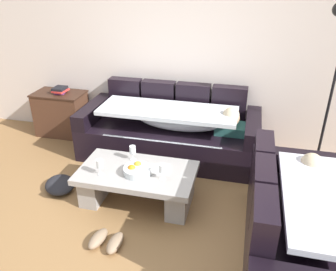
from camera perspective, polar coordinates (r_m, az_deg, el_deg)
ground_plane at (r=3.32m, az=-7.09°, el=-16.50°), size 14.00×14.00×0.00m
back_wall at (r=4.59m, az=1.56°, el=15.11°), size 9.00×0.10×2.70m
couch_along_wall at (r=4.41m, az=0.66°, el=0.66°), size 2.26×0.92×0.88m
couch_near_window at (r=3.08m, az=21.65°, el=-14.30°), size 0.92×1.73×0.88m
coffee_table at (r=3.60m, az=-5.14°, el=-7.74°), size 1.20×0.68×0.38m
fruit_bowl at (r=3.45m, az=-5.25°, el=-5.77°), size 0.28×0.28×0.10m
wine_glass_near_left at (r=3.45m, az=-11.37°, el=-4.78°), size 0.07×0.07×0.17m
wine_glass_near_right at (r=3.31m, az=-0.97°, el=-5.64°), size 0.07×0.07×0.17m
wine_glass_far_back at (r=3.65m, az=-5.96°, el=-2.48°), size 0.07×0.07×0.17m
open_magazine at (r=3.52m, az=-2.00°, el=-5.63°), size 0.32×0.27×0.01m
side_cabinet at (r=5.23m, az=-17.41°, el=3.53°), size 0.72×0.44×0.64m
book_stack_on_cabinet at (r=5.09m, az=-17.64°, el=7.29°), size 0.19×0.22×0.09m
floor_lamp at (r=4.12m, az=25.43°, el=7.88°), size 0.33×0.31×1.95m
pair_of_shoes at (r=3.25m, az=-10.28°, el=-16.97°), size 0.31×0.29×0.09m
crumpled_garment at (r=4.04m, az=-17.67°, el=-7.86°), size 0.50×0.51×0.12m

